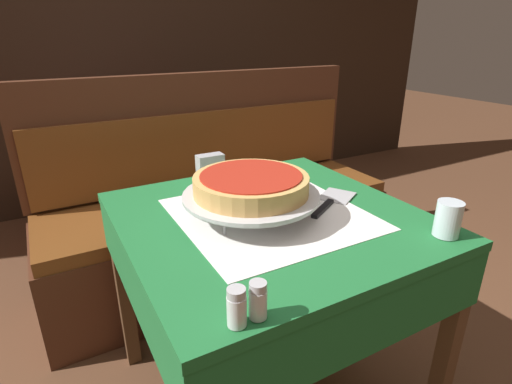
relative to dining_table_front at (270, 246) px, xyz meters
name	(u,v)px	position (x,y,z in m)	size (l,w,h in m)	color
dining_table_front	(270,246)	(0.00, 0.00, 0.00)	(0.87, 0.87, 0.73)	#1E6B33
dining_table_rear	(115,138)	(-0.15, 1.67, 0.00)	(0.71, 0.71, 0.73)	red
booth_bench	(220,223)	(0.17, 0.79, -0.30)	(1.75, 0.53, 1.06)	#4C2819
back_wall_panel	(113,39)	(0.00, 2.16, 0.58)	(6.00, 0.04, 2.40)	black
pizza_pan_stand	(251,196)	(-0.06, 0.01, 0.18)	(0.41, 0.41, 0.07)	#ADADB2
deep_dish_pizza	(251,184)	(-0.06, 0.01, 0.22)	(0.34, 0.34, 0.06)	tan
pizza_server	(331,201)	(0.22, -0.02, 0.12)	(0.25, 0.18, 0.01)	#BCBCC1
water_glass_near	(448,219)	(0.35, -0.35, 0.16)	(0.07, 0.07, 0.10)	silver
salt_shaker	(237,307)	(-0.31, -0.39, 0.15)	(0.04, 0.04, 0.08)	silver
pepper_shaker	(258,300)	(-0.26, -0.39, 0.15)	(0.04, 0.04, 0.08)	silver
napkin_holder	(210,166)	(-0.03, 0.39, 0.16)	(0.10, 0.05, 0.09)	#B2B2B7
condiment_caddy	(118,112)	(-0.10, 1.77, 0.14)	(0.14, 0.14, 0.15)	black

